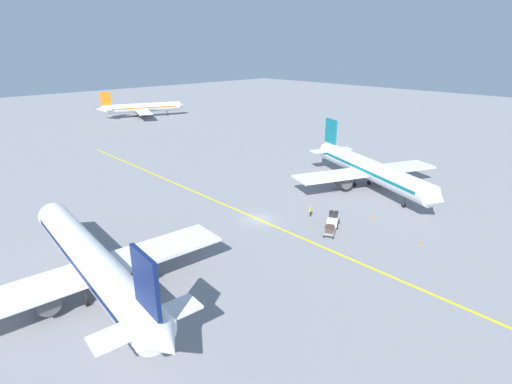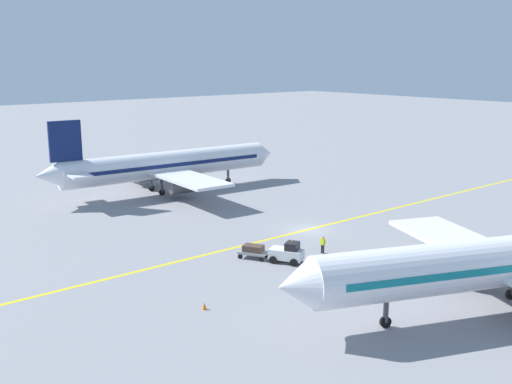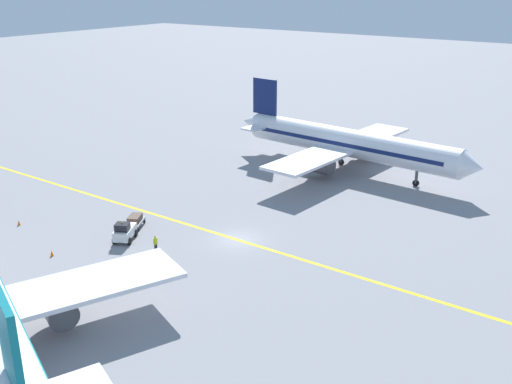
{
  "view_description": "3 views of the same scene",
  "coord_description": "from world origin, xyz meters",
  "px_view_note": "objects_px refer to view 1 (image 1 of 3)",
  "views": [
    {
      "loc": [
        -38.64,
        -39.7,
        24.8
      ],
      "look_at": [
        3.01,
        3.9,
        2.69
      ],
      "focal_mm": 28.0,
      "sensor_mm": 36.0,
      "label": 1
    },
    {
      "loc": [
        43.98,
        -43.74,
        17.96
      ],
      "look_at": [
        -4.32,
        -3.66,
        3.92
      ],
      "focal_mm": 42.0,
      "sensor_mm": 36.0,
      "label": 2
    },
    {
      "loc": [
        42.2,
        32.05,
        24.2
      ],
      "look_at": [
        -3.17,
        -0.09,
        4.0
      ],
      "focal_mm": 42.0,
      "sensor_mm": 36.0,
      "label": 3
    }
  ],
  "objects_px": {
    "airplane_distant_taxiing": "(142,108)",
    "ground_crew_worker": "(311,211)",
    "airplane_at_gate": "(93,263)",
    "baggage_cart_trailing": "(330,230)",
    "traffic_cone_near_nose": "(373,217)",
    "airplane_adjacent_stand": "(368,169)",
    "traffic_cone_mid_apron": "(421,242)",
    "baggage_tug_white": "(333,220)"
  },
  "relations": [
    {
      "from": "airplane_distant_taxiing",
      "to": "ground_crew_worker",
      "type": "relative_size",
      "value": 18.39
    },
    {
      "from": "baggage_tug_white",
      "to": "ground_crew_worker",
      "type": "height_order",
      "value": "baggage_tug_white"
    },
    {
      "from": "baggage_tug_white",
      "to": "traffic_cone_near_nose",
      "type": "bearing_deg",
      "value": -24.56
    },
    {
      "from": "baggage_tug_white",
      "to": "airplane_adjacent_stand",
      "type": "bearing_deg",
      "value": 16.77
    },
    {
      "from": "airplane_at_gate",
      "to": "airplane_adjacent_stand",
      "type": "distance_m",
      "value": 50.18
    },
    {
      "from": "airplane_adjacent_stand",
      "to": "traffic_cone_mid_apron",
      "type": "height_order",
      "value": "airplane_adjacent_stand"
    },
    {
      "from": "traffic_cone_near_nose",
      "to": "airplane_distant_taxiing",
      "type": "bearing_deg",
      "value": 79.07
    },
    {
      "from": "airplane_adjacent_stand",
      "to": "baggage_cart_trailing",
      "type": "distance_m",
      "value": 22.17
    },
    {
      "from": "airplane_adjacent_stand",
      "to": "ground_crew_worker",
      "type": "bearing_deg",
      "value": -176.57
    },
    {
      "from": "airplane_at_gate",
      "to": "traffic_cone_mid_apron",
      "type": "xyz_separation_m",
      "value": [
        35.93,
        -18.75,
        -3.43
      ]
    },
    {
      "from": "traffic_cone_near_nose",
      "to": "ground_crew_worker",
      "type": "bearing_deg",
      "value": 130.12
    },
    {
      "from": "airplane_adjacent_stand",
      "to": "baggage_tug_white",
      "type": "distance_m",
      "value": 18.95
    },
    {
      "from": "baggage_cart_trailing",
      "to": "traffic_cone_near_nose",
      "type": "xyz_separation_m",
      "value": [
        9.17,
        -1.29,
        -0.49
      ]
    },
    {
      "from": "traffic_cone_near_nose",
      "to": "airplane_adjacent_stand",
      "type": "bearing_deg",
      "value": 35.33
    },
    {
      "from": "ground_crew_worker",
      "to": "traffic_cone_near_nose",
      "type": "distance_m",
      "value": 9.45
    },
    {
      "from": "baggage_tug_white",
      "to": "traffic_cone_near_nose",
      "type": "relative_size",
      "value": 6.09
    },
    {
      "from": "airplane_distant_taxiing",
      "to": "ground_crew_worker",
      "type": "distance_m",
      "value": 104.94
    },
    {
      "from": "airplane_distant_taxiing",
      "to": "baggage_cart_trailing",
      "type": "height_order",
      "value": "airplane_distant_taxiing"
    },
    {
      "from": "baggage_cart_trailing",
      "to": "ground_crew_worker",
      "type": "height_order",
      "value": "ground_crew_worker"
    },
    {
      "from": "ground_crew_worker",
      "to": "traffic_cone_mid_apron",
      "type": "relative_size",
      "value": 3.05
    },
    {
      "from": "airplane_distant_taxiing",
      "to": "baggage_tug_white",
      "type": "bearing_deg",
      "value": -104.45
    },
    {
      "from": "ground_crew_worker",
      "to": "baggage_cart_trailing",
      "type": "bearing_deg",
      "value": -117.61
    },
    {
      "from": "airplane_distant_taxiing",
      "to": "airplane_adjacent_stand",
      "type": "bearing_deg",
      "value": -95.3
    },
    {
      "from": "airplane_adjacent_stand",
      "to": "airplane_distant_taxiing",
      "type": "distance_m",
      "value": 100.73
    },
    {
      "from": "baggage_cart_trailing",
      "to": "airplane_at_gate",
      "type": "bearing_deg",
      "value": 163.51
    },
    {
      "from": "baggage_cart_trailing",
      "to": "airplane_distant_taxiing",
      "type": "bearing_deg",
      "value": 74.31
    },
    {
      "from": "airplane_distant_taxiing",
      "to": "ground_crew_worker",
      "type": "xyz_separation_m",
      "value": [
        -27.04,
        -101.36,
        -2.43
      ]
    },
    {
      "from": "baggage_tug_white",
      "to": "airplane_at_gate",
      "type": "bearing_deg",
      "value": 167.57
    },
    {
      "from": "baggage_tug_white",
      "to": "traffic_cone_mid_apron",
      "type": "xyz_separation_m",
      "value": [
        3.71,
        -11.65,
        -0.63
      ]
    },
    {
      "from": "baggage_tug_white",
      "to": "traffic_cone_near_nose",
      "type": "distance_m",
      "value": 6.92
    },
    {
      "from": "baggage_tug_white",
      "to": "ground_crew_worker",
      "type": "distance_m",
      "value": 4.35
    },
    {
      "from": "airplane_at_gate",
      "to": "traffic_cone_near_nose",
      "type": "xyz_separation_m",
      "value": [
        38.48,
        -9.97,
        -3.43
      ]
    },
    {
      "from": "traffic_cone_mid_apron",
      "to": "ground_crew_worker",
      "type": "bearing_deg",
      "value": 102.4
    },
    {
      "from": "airplane_distant_taxiing",
      "to": "baggage_cart_trailing",
      "type": "relative_size",
      "value": 10.46
    },
    {
      "from": "airplane_at_gate",
      "to": "ground_crew_worker",
      "type": "bearing_deg",
      "value": -4.87
    },
    {
      "from": "ground_crew_worker",
      "to": "airplane_distant_taxiing",
      "type": "bearing_deg",
      "value": 75.06
    },
    {
      "from": "airplane_distant_taxiing",
      "to": "baggage_tug_white",
      "type": "distance_m",
      "value": 109.19
    },
    {
      "from": "baggage_tug_white",
      "to": "baggage_cart_trailing",
      "type": "xyz_separation_m",
      "value": [
        -2.9,
        -1.58,
        -0.14
      ]
    },
    {
      "from": "baggage_cart_trailing",
      "to": "traffic_cone_mid_apron",
      "type": "relative_size",
      "value": 5.37
    },
    {
      "from": "traffic_cone_mid_apron",
      "to": "airplane_adjacent_stand",
      "type": "bearing_deg",
      "value": 50.18
    },
    {
      "from": "baggage_cart_trailing",
      "to": "traffic_cone_mid_apron",
      "type": "xyz_separation_m",
      "value": [
        6.61,
        -10.08,
        -0.49
      ]
    },
    {
      "from": "airplane_distant_taxiing",
      "to": "ground_crew_worker",
      "type": "bearing_deg",
      "value": -104.94
    }
  ]
}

